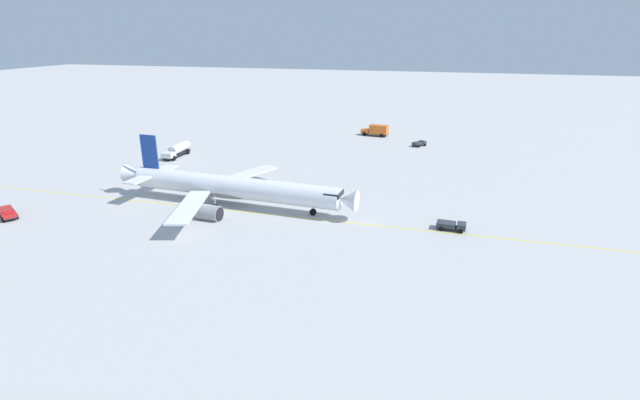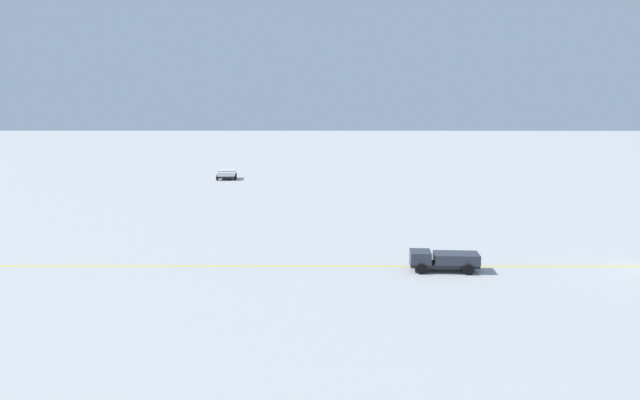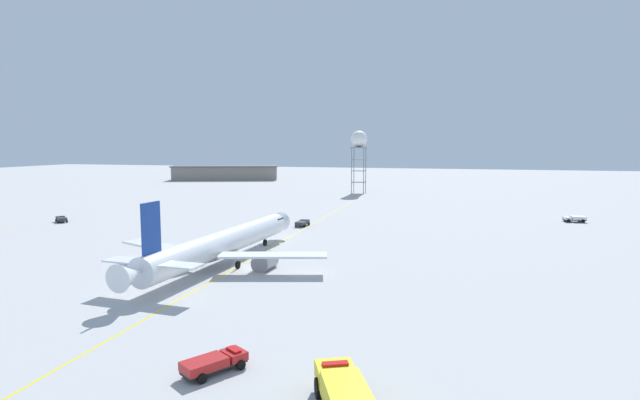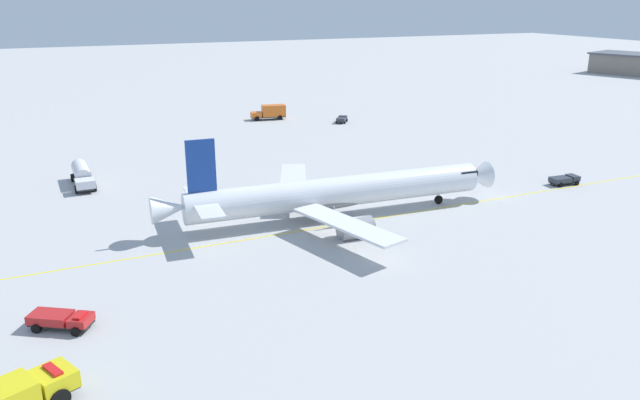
# 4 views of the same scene
# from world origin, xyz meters

# --- Properties ---
(pushback_tug_truck) EXTENTS (4.72, 3.14, 1.30)m
(pushback_tug_truck) POSITION_xyz_m (53.02, 58.05, 0.81)
(pushback_tug_truck) COLOR #232326
(pushback_tug_truck) RESTS_ON ground_plane
(baggage_truck_truck) EXTENTS (2.36, 4.28, 1.22)m
(baggage_truck_truck) POSITION_xyz_m (-4.30, 36.51, 0.72)
(baggage_truck_truck) COLOR #232326
(baggage_truck_truck) RESTS_ON ground_plane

